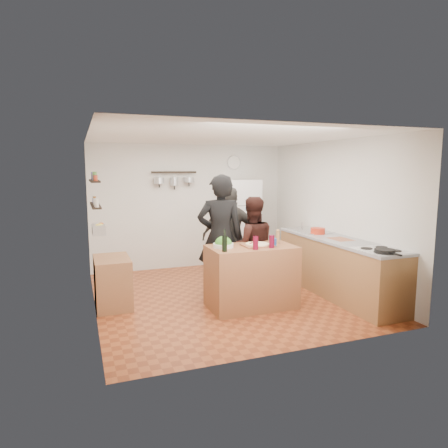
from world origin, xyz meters
name	(u,v)px	position (x,y,z in m)	size (l,w,h in m)	color
room_shell	(218,216)	(0.00, 0.39, 1.25)	(4.20, 4.20, 4.20)	brown
prep_island	(251,277)	(0.17, -0.60, 0.46)	(1.25, 0.72, 0.91)	brown
pizza_board	(257,245)	(0.25, -0.62, 0.92)	(0.42, 0.34, 0.02)	brown
pizza	(257,244)	(0.25, -0.62, 0.94)	(0.34, 0.34, 0.02)	beige
salad_bowl	(223,245)	(-0.25, -0.55, 0.94)	(0.29, 0.29, 0.06)	silver
wine_bottle	(225,244)	(-0.33, -0.82, 1.02)	(0.07, 0.07, 0.21)	black
wine_glass_near	(256,243)	(0.12, -0.84, 1.00)	(0.08, 0.08, 0.18)	#5A071C
wine_glass_far	(272,241)	(0.39, -0.80, 1.00)	(0.07, 0.07, 0.18)	#52071C
pepper_mill	(278,238)	(0.62, -0.55, 1.00)	(0.05, 0.05, 0.17)	olive
salt_canister	(274,242)	(0.47, -0.72, 0.97)	(0.07, 0.07, 0.12)	navy
person_left	(220,237)	(-0.13, -0.08, 0.97)	(0.71, 0.46, 1.94)	black
person_center	(252,247)	(0.40, -0.09, 0.79)	(0.77, 0.60, 1.59)	black
person_back	(231,237)	(0.27, 0.47, 0.86)	(1.01, 0.42, 1.72)	#2C2927
counter_run	(337,267)	(1.70, -0.55, 0.45)	(0.63, 2.63, 0.90)	#9E7042
stove_top	(381,251)	(1.70, -1.50, 0.91)	(0.60, 0.62, 0.02)	white
skillet	(385,251)	(1.60, -1.69, 0.95)	(0.27, 0.27, 0.05)	black
sink	(309,231)	(1.70, 0.30, 0.92)	(0.50, 0.80, 0.03)	silver
cutting_board	(340,240)	(1.70, -0.60, 0.91)	(0.30, 0.40, 0.02)	#985437
red_bowl	(318,231)	(1.65, -0.05, 0.97)	(0.24, 0.24, 0.10)	red
fridge	(239,223)	(0.95, 1.75, 0.90)	(0.70, 0.68, 1.80)	white
wall_clock	(234,162)	(0.95, 2.08, 2.15)	(0.30, 0.30, 0.03)	silver
spice_shelf_lower	(95,205)	(-1.93, 0.20, 1.50)	(0.12, 1.00, 0.03)	black
spice_shelf_upper	(94,181)	(-1.93, 0.20, 1.85)	(0.12, 1.00, 0.03)	black
produce_basket	(99,229)	(-1.90, 0.20, 1.15)	(0.18, 0.35, 0.14)	silver
side_table	(113,282)	(-1.74, 0.13, 0.36)	(0.50, 0.80, 0.73)	#9D6741
pot_rack	(174,172)	(-0.35, 2.00, 1.95)	(0.90, 0.04, 0.04)	black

